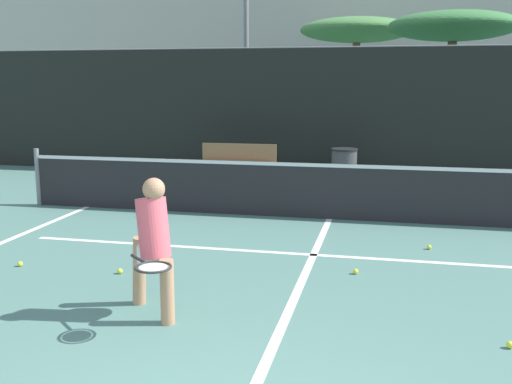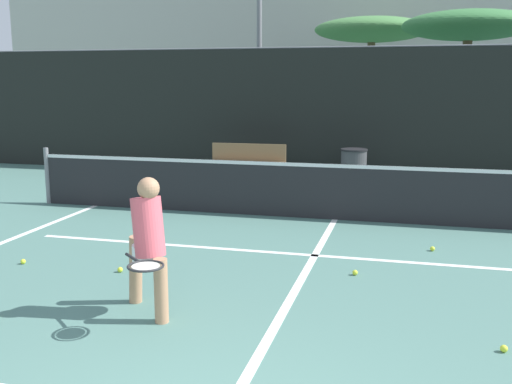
% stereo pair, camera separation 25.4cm
% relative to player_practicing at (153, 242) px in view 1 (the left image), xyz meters
% --- Properties ---
extents(court_service_line, '(8.25, 0.10, 0.01)m').
position_rel_player_practicing_xyz_m(court_service_line, '(1.30, 2.44, -0.76)').
color(court_service_line, white).
rests_on(court_service_line, ground).
extents(court_center_mark, '(0.10, 6.28, 0.01)m').
position_rel_player_practicing_xyz_m(court_center_mark, '(1.30, 1.48, -0.76)').
color(court_center_mark, white).
rests_on(court_center_mark, ground).
extents(net, '(11.09, 0.09, 1.07)m').
position_rel_player_practicing_xyz_m(net, '(1.30, 4.62, -0.25)').
color(net, slate).
rests_on(net, ground).
extents(fence_back, '(24.00, 0.06, 3.11)m').
position_rel_player_practicing_xyz_m(fence_back, '(1.30, 9.22, 0.79)').
color(fence_back, black).
rests_on(fence_back, ground).
extents(player_practicing, '(0.82, 1.07, 1.41)m').
position_rel_player_practicing_xyz_m(player_practicing, '(0.00, 0.00, 0.00)').
color(player_practicing, tan).
rests_on(player_practicing, ground).
extents(tennis_ball_scattered_0, '(0.07, 0.07, 0.07)m').
position_rel_player_practicing_xyz_m(tennis_ball_scattered_0, '(1.91, 1.74, -0.73)').
color(tennis_ball_scattered_0, '#D1E033').
rests_on(tennis_ball_scattered_0, ground).
extents(tennis_ball_scattered_1, '(0.07, 0.07, 0.07)m').
position_rel_player_practicing_xyz_m(tennis_ball_scattered_1, '(2.85, 3.07, -0.73)').
color(tennis_ball_scattered_1, '#D1E033').
rests_on(tennis_ball_scattered_1, ground).
extents(tennis_ball_scattered_4, '(0.07, 0.07, 0.07)m').
position_rel_player_practicing_xyz_m(tennis_ball_scattered_4, '(-2.28, 1.12, -0.73)').
color(tennis_ball_scattered_4, '#D1E033').
rests_on(tennis_ball_scattered_4, ground).
extents(tennis_ball_scattered_7, '(0.07, 0.07, 0.07)m').
position_rel_player_practicing_xyz_m(tennis_ball_scattered_7, '(-0.91, 1.13, -0.73)').
color(tennis_ball_scattered_7, '#D1E033').
rests_on(tennis_ball_scattered_7, ground).
extents(tennis_ball_scattered_8, '(0.07, 0.07, 0.07)m').
position_rel_player_practicing_xyz_m(tennis_ball_scattered_8, '(3.36, -0.04, -0.73)').
color(tennis_ball_scattered_8, '#D1E033').
rests_on(tennis_ball_scattered_8, ground).
extents(courtside_bench, '(1.79, 0.43, 0.86)m').
position_rel_player_practicing_xyz_m(courtside_bench, '(-1.19, 8.11, -0.29)').
color(courtside_bench, olive).
rests_on(courtside_bench, ground).
extents(trash_bin, '(0.60, 0.60, 0.80)m').
position_rel_player_practicing_xyz_m(trash_bin, '(1.26, 8.23, -0.36)').
color(trash_bin, '#3F3F42').
rests_on(trash_bin, ground).
extents(tree_west, '(4.14, 4.14, 4.57)m').
position_rel_player_practicing_xyz_m(tree_west, '(0.94, 17.42, 3.31)').
color(tree_west, brown).
rests_on(tree_west, ground).
extents(tree_mid, '(3.95, 3.95, 4.40)m').
position_rel_player_practicing_xyz_m(tree_mid, '(4.02, 14.38, 3.14)').
color(tree_mid, brown).
rests_on(tree_mid, ground).
extents(building_far, '(36.00, 2.40, 6.35)m').
position_rel_player_practicing_xyz_m(building_far, '(1.30, 22.15, 2.41)').
color(building_far, '#B2ADA3').
rests_on(building_far, ground).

